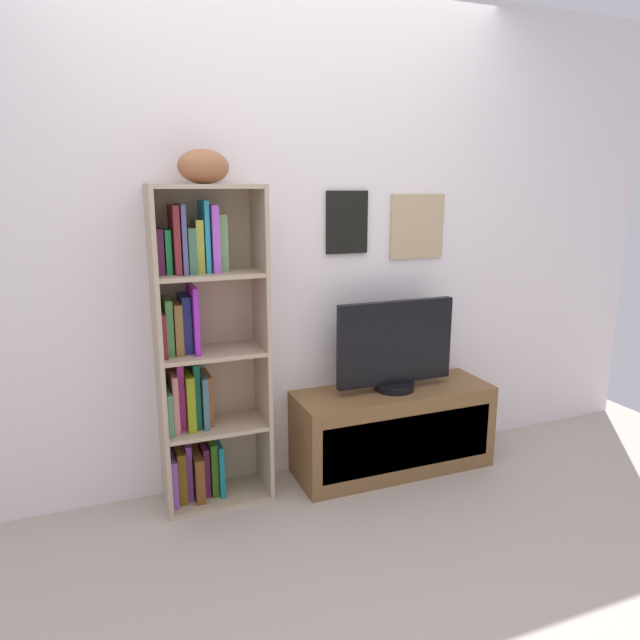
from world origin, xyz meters
TOP-DOWN VIEW (x-y plane):
  - ground at (0.00, 0.00)m, footprint 5.20×5.20m
  - back_wall at (0.00, 1.13)m, footprint 4.80×0.08m
  - bookshelf at (-0.45, 0.99)m, footprint 0.52×0.29m
  - football at (-0.39, 0.96)m, footprint 0.32×0.29m
  - tv_stand at (0.58, 0.91)m, footprint 1.10×0.38m
  - television at (0.58, 0.91)m, footprint 0.67×0.22m

SIDE VIEW (x-z plane):
  - ground at x=0.00m, z-range -0.04..0.00m
  - tv_stand at x=0.58m, z-range 0.00..0.47m
  - television at x=0.58m, z-range 0.46..0.96m
  - bookshelf at x=-0.45m, z-range -0.02..1.54m
  - back_wall at x=0.00m, z-range 0.00..2.53m
  - football at x=-0.39m, z-range 1.56..1.72m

